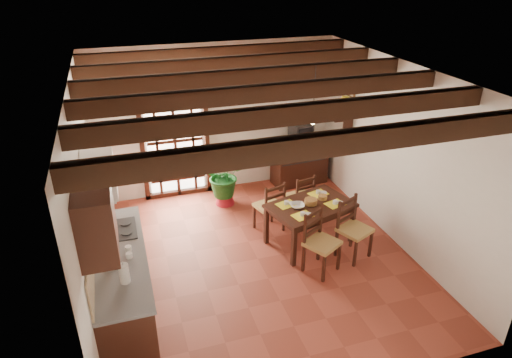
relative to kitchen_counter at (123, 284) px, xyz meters
name	(u,v)px	position (x,y,z in m)	size (l,w,h in m)	color
ground_plane	(258,259)	(1.96, 0.60, -0.47)	(5.00, 5.00, 0.00)	maroon
room_shell	(258,148)	(1.96, 0.60, 1.34)	(4.52, 5.02, 2.81)	silver
ceiling_beams	(258,84)	(1.96, 0.60, 2.22)	(4.50, 4.34, 0.20)	black
french_door	(175,137)	(1.16, 3.05, 0.70)	(1.26, 0.11, 2.32)	white
kitchen_counter	(123,284)	(0.00, 0.00, 0.00)	(0.64, 2.25, 1.38)	black
upper_cabinet	(96,219)	(-0.12, -0.70, 1.38)	(0.35, 0.80, 0.70)	black
range_hood	(99,176)	(-0.09, 0.55, 1.26)	(0.38, 0.60, 0.54)	white
counter_items	(117,248)	(0.00, 0.09, 0.49)	(0.50, 1.43, 0.25)	black
dining_table	(310,209)	(2.87, 0.79, 0.13)	(1.44, 1.13, 0.69)	black
chair_near_left	(321,253)	(2.74, 0.08, -0.18)	(0.59, 0.58, 0.95)	tan
chair_near_right	(353,239)	(3.35, 0.25, -0.18)	(0.57, 0.56, 0.95)	tan
chair_far_left	(269,215)	(2.39, 1.33, -0.19)	(0.51, 0.49, 0.90)	tan
chair_far_right	(300,205)	(3.00, 1.50, -0.20)	(0.47, 0.46, 0.87)	tan
table_setting	(311,206)	(2.87, 0.79, 0.19)	(0.93, 0.62, 0.09)	yellow
table_bowl	(297,206)	(2.64, 0.77, 0.24)	(0.22, 0.22, 0.05)	white
sideboard	(299,162)	(3.54, 2.83, -0.03)	(1.05, 0.47, 0.90)	black
crt_tv	(301,131)	(3.54, 2.82, 0.61)	(0.43, 0.41, 0.33)	black
fuse_box	(293,95)	(3.46, 3.08, 1.28)	(0.25, 0.03, 0.32)	white
plant_pot	(225,198)	(1.90, 2.41, -0.36)	(0.35, 0.35, 0.21)	maroon
potted_plant	(224,176)	(1.90, 2.41, 0.10)	(1.95, 1.67, 2.17)	#144C19
wall_shelf	(344,117)	(4.10, 2.20, 1.04)	(0.20, 0.42, 0.20)	black
shelf_vase	(344,110)	(4.10, 2.20, 1.18)	(0.15, 0.15, 0.15)	#B2BFB2
shelf_flowers	(345,99)	(4.10, 2.20, 1.38)	(0.14, 0.14, 0.36)	yellow
framed_picture	(351,88)	(4.18, 2.20, 1.58)	(0.03, 0.32, 0.32)	brown
pendant_lamp	(313,116)	(2.87, 0.89, 1.60)	(0.36, 0.36, 0.84)	black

